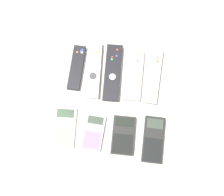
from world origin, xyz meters
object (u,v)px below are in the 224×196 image
(calculator_2, at_px, (123,135))
(calculator_3, at_px, (153,139))
(remote_2, at_px, (113,73))
(remote_1, at_px, (94,70))
(remote_0, at_px, (77,68))
(remote_3, at_px, (134,75))
(remote_4, at_px, (153,76))
(calculator_0, at_px, (64,127))
(calculator_1, at_px, (94,132))

(calculator_2, height_order, calculator_3, calculator_2)
(remote_2, bearing_deg, remote_1, 177.50)
(remote_0, relative_size, remote_3, 0.88)
(remote_3, bearing_deg, remote_0, 178.76)
(remote_2, relative_size, remote_4, 1.02)
(calculator_3, bearing_deg, remote_1, 136.74)
(remote_3, bearing_deg, calculator_0, -135.65)
(remote_0, bearing_deg, remote_2, -0.78)
(remote_0, bearing_deg, calculator_1, -67.30)
(remote_4, bearing_deg, remote_0, -177.51)
(remote_0, distance_m, remote_4, 0.27)
(remote_2, xyz_separation_m, remote_4, (0.14, 0.00, 0.00))
(remote_1, relative_size, remote_2, 1.00)
(calculator_1, xyz_separation_m, calculator_2, (0.10, 0.00, 0.00))
(remote_0, height_order, remote_3, remote_3)
(calculator_0, height_order, calculator_3, calculator_3)
(remote_2, xyz_separation_m, remote_3, (0.07, -0.00, 0.00))
(remote_1, distance_m, remote_4, 0.21)
(remote_4, xyz_separation_m, calculator_3, (0.02, -0.22, -0.00))
(calculator_0, relative_size, calculator_1, 1.12)
(remote_3, xyz_separation_m, remote_4, (0.07, 0.00, 0.00))
(remote_4, bearing_deg, remote_2, -176.19)
(remote_0, height_order, calculator_2, remote_0)
(remote_1, bearing_deg, calculator_3, -46.79)
(remote_2, height_order, remote_3, remote_3)
(remote_1, height_order, remote_3, remote_3)
(calculator_1, bearing_deg, calculator_2, 3.70)
(remote_0, bearing_deg, calculator_0, -92.13)
(remote_4, height_order, calculator_0, remote_4)
(remote_2, distance_m, remote_4, 0.14)
(remote_2, relative_size, calculator_0, 1.51)
(calculator_2, bearing_deg, calculator_0, 177.29)
(remote_2, height_order, calculator_2, remote_2)
(calculator_3, bearing_deg, remote_0, 143.04)
(remote_4, xyz_separation_m, calculator_0, (-0.28, -0.21, -0.01))
(remote_3, bearing_deg, calculator_1, -117.83)
(remote_0, bearing_deg, calculator_2, -48.51)
(remote_0, height_order, calculator_1, remote_0)
(remote_1, xyz_separation_m, remote_2, (0.07, -0.00, -0.00))
(remote_0, xyz_separation_m, calculator_2, (0.18, -0.22, -0.00))
(calculator_0, bearing_deg, remote_2, 52.92)
(calculator_0, xyz_separation_m, calculator_1, (0.10, -0.01, 0.00))
(remote_0, distance_m, remote_2, 0.13)
(remote_1, bearing_deg, remote_4, -2.40)
(remote_1, height_order, calculator_2, remote_1)
(remote_2, height_order, calculator_0, remote_2)
(remote_3, relative_size, calculator_3, 1.21)
(remote_1, height_order, remote_2, remote_1)
(calculator_0, bearing_deg, remote_1, 67.72)
(calculator_0, bearing_deg, remote_0, 83.63)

